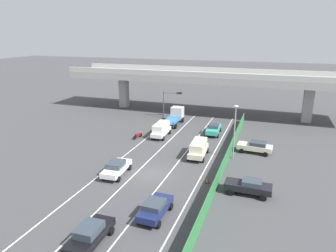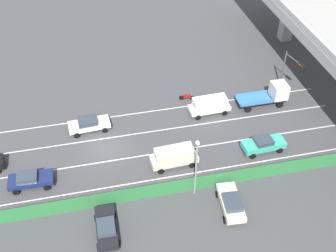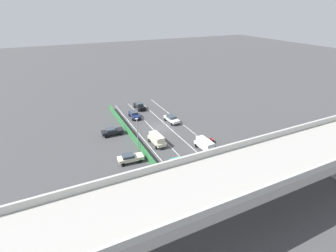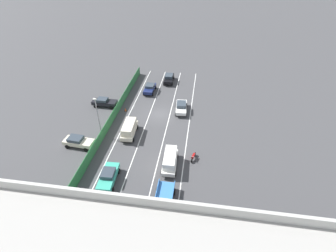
{
  "view_description": "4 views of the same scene",
  "coord_description": "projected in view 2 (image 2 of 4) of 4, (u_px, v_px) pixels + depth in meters",
  "views": [
    {
      "loc": [
        12.01,
        -29.32,
        15.1
      ],
      "look_at": [
        -2.2,
        11.68,
        2.03
      ],
      "focal_mm": 32.97,
      "sensor_mm": 36.0,
      "label": 1
    },
    {
      "loc": [
        32.84,
        -0.79,
        31.27
      ],
      "look_at": [
        -0.76,
        6.81,
        1.38
      ],
      "focal_mm": 44.65,
      "sensor_mm": 36.0,
      "label": 2
    },
    {
      "loc": [
        20.82,
        46.56,
        24.78
      ],
      "look_at": [
        0.23,
        4.33,
        2.33
      ],
      "focal_mm": 27.03,
      "sensor_mm": 36.0,
      "label": 3
    },
    {
      "loc": [
        -6.87,
        36.67,
        24.66
      ],
      "look_at": [
        -2.37,
        6.15,
        2.12
      ],
      "focal_mm": 27.0,
      "sensor_mm": 36.0,
      "label": 4
    }
  ],
  "objects": [
    {
      "name": "ground_plane",
      "position": [
        108.0,
        149.0,
        44.82
      ],
      "size": [
        300.0,
        300.0,
        0.0
      ],
      "primitive_type": "plane",
      "color": "#424244"
    },
    {
      "name": "lane_line_left_edge",
      "position": [
        139.0,
        113.0,
        49.48
      ],
      "size": [
        0.14,
        44.58,
        0.01
      ],
      "primitive_type": "cube",
      "color": "silver",
      "rests_on": "ground"
    },
    {
      "name": "lane_line_mid_left",
      "position": [
        144.0,
        133.0,
        46.85
      ],
      "size": [
        0.14,
        44.58,
        0.01
      ],
      "primitive_type": "cube",
      "color": "silver",
      "rests_on": "ground"
    },
    {
      "name": "lane_line_mid_right",
      "position": [
        150.0,
        155.0,
        44.22
      ],
      "size": [
        0.14,
        44.58,
        0.01
      ],
      "primitive_type": "cube",
      "color": "silver",
      "rests_on": "ground"
    },
    {
      "name": "lane_line_right_edge",
      "position": [
        157.0,
        179.0,
        41.59
      ],
      "size": [
        0.14,
        44.58,
        0.01
      ],
      "primitive_type": "cube",
      "color": "silver",
      "rests_on": "ground"
    },
    {
      "name": "green_fence",
      "position": [
        161.0,
        189.0,
        39.45
      ],
      "size": [
        0.1,
        40.68,
        1.76
      ],
      "color": "#2D753D",
      "rests_on": "ground"
    },
    {
      "name": "car_van_cream",
      "position": [
        174.0,
        156.0,
        42.39
      ],
      "size": [
        2.23,
        4.88,
        2.09
      ],
      "color": "beige",
      "rests_on": "ground"
    },
    {
      "name": "car_hatchback_white",
      "position": [
        89.0,
        124.0,
        46.64
      ],
      "size": [
        2.3,
        4.69,
        1.6
      ],
      "color": "silver",
      "rests_on": "ground"
    },
    {
      "name": "car_taxi_teal",
      "position": [
        263.0,
        144.0,
        44.19
      ],
      "size": [
        2.21,
        4.66,
        1.63
      ],
      "color": "teal",
      "rests_on": "ground"
    },
    {
      "name": "car_sedan_navy",
      "position": [
        30.0,
        179.0,
        40.44
      ],
      "size": [
        2.11,
        4.3,
        1.54
      ],
      "color": "navy",
      "rests_on": "ground"
    },
    {
      "name": "car_van_white",
      "position": [
        210.0,
        105.0,
        48.73
      ],
      "size": [
        2.1,
        4.88,
        2.13
      ],
      "color": "silver",
      "rests_on": "ground"
    },
    {
      "name": "flatbed_truck_blue",
      "position": [
        271.0,
        94.0,
        50.03
      ],
      "size": [
        2.25,
        5.98,
        2.69
      ],
      "color": "black",
      "rests_on": "ground"
    },
    {
      "name": "motorcycle",
      "position": [
        187.0,
        97.0,
        51.13
      ],
      "size": [
        0.76,
        1.9,
        0.93
      ],
      "color": "black",
      "rests_on": "ground"
    },
    {
      "name": "parked_sedan_dark",
      "position": [
        106.0,
        227.0,
        36.24
      ],
      "size": [
        4.51,
        2.02,
        1.55
      ],
      "color": "black",
      "rests_on": "ground"
    },
    {
      "name": "parked_sedan_cream",
      "position": [
        231.0,
        203.0,
        38.25
      ],
      "size": [
        4.53,
        2.28,
        1.58
      ],
      "color": "beige",
      "rests_on": "ground"
    },
    {
      "name": "traffic_light",
      "position": [
        291.0,
        66.0,
        50.61
      ],
      "size": [
        3.4,
        1.0,
        4.98
      ],
      "color": "#47474C",
      "rests_on": "ground"
    },
    {
      "name": "street_lamp",
      "position": [
        196.0,
        163.0,
        37.5
      ],
      "size": [
        0.6,
        0.36,
        6.82
      ],
      "color": "gray",
      "rests_on": "ground"
    },
    {
      "name": "traffic_cone",
      "position": [
        113.0,
        192.0,
        39.96
      ],
      "size": [
        0.47,
        0.47,
        0.59
      ],
      "color": "orange",
      "rests_on": "ground"
    }
  ]
}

